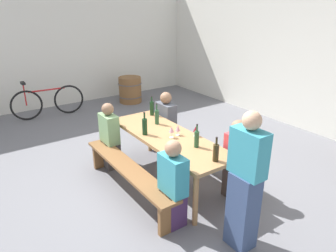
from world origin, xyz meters
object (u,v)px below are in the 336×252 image
(wine_glass_2, at_px, (196,129))
(seated_guest_far_1, at_px, (236,160))
(seated_guest_far_0, at_px, (166,125))
(bench_near, at_px, (128,172))
(parked_bicycle_0, at_px, (48,102))
(wine_bottle_2, at_px, (157,117))
(seated_guest_near_0, at_px, (110,138))
(tasting_table, at_px, (168,140))
(seated_guest_near_1, at_px, (173,186))
(wine_bottle_4, at_px, (152,108))
(standing_host, at_px, (245,185))
(wine_barrel, at_px, (130,90))
(bench_far, at_px, (202,148))
(wine_glass_1, at_px, (178,128))
(wine_bottle_0, at_px, (145,126))
(wine_bottle_1, at_px, (197,139))
(wine_glass_0, at_px, (172,130))
(wine_bottle_3, at_px, (216,152))

(wine_glass_2, bearing_deg, seated_guest_far_1, 18.96)
(seated_guest_far_0, height_order, seated_guest_far_1, seated_guest_far_1)
(bench_near, bearing_deg, parked_bicycle_0, -179.81)
(wine_bottle_2, distance_m, seated_guest_near_0, 0.84)
(seated_guest_far_1, bearing_deg, tasting_table, -58.60)
(seated_guest_near_1, bearing_deg, wine_bottle_4, 65.35)
(standing_host, height_order, wine_barrel, standing_host)
(bench_far, height_order, standing_host, standing_host)
(standing_host, bearing_deg, wine_glass_1, -8.91)
(wine_bottle_0, bearing_deg, wine_barrel, 155.06)
(wine_bottle_0, bearing_deg, wine_bottle_1, 24.60)
(seated_guest_near_1, bearing_deg, bench_far, 35.71)
(wine_bottle_4, bearing_deg, seated_guest_far_0, 76.19)
(wine_barrel, xyz_separation_m, parked_bicycle_0, (-0.06, -2.16, 0.03))
(wine_bottle_4, xyz_separation_m, wine_glass_1, (0.96, -0.15, -0.02))
(wine_bottle_4, bearing_deg, wine_glass_2, 1.89)
(wine_bottle_4, xyz_separation_m, wine_glass_0, (0.98, -0.28, -0.01))
(bench_far, xyz_separation_m, wine_bottle_4, (-0.89, -0.40, 0.52))
(wine_glass_2, xyz_separation_m, seated_guest_far_0, (-1.08, 0.21, -0.32))
(seated_guest_near_1, bearing_deg, wine_glass_2, 36.26)
(wine_bottle_1, relative_size, wine_bottle_4, 0.97)
(wine_bottle_2, distance_m, wine_glass_0, 0.59)
(bench_far, xyz_separation_m, standing_host, (1.59, -0.79, 0.41))
(wine_barrel, bearing_deg, wine_bottle_4, -21.35)
(tasting_table, xyz_separation_m, wine_bottle_4, (-0.89, 0.28, 0.20))
(seated_guest_far_0, bearing_deg, standing_host, 75.21)
(wine_bottle_0, height_order, wine_bottle_1, wine_bottle_0)
(wine_bottle_4, bearing_deg, wine_bottle_2, -21.28)
(wine_bottle_0, distance_m, wine_bottle_1, 0.84)
(wine_glass_0, bearing_deg, bench_far, 97.40)
(seated_guest_far_1, distance_m, parked_bicycle_0, 5.02)
(wine_glass_1, xyz_separation_m, wine_barrel, (-4.00, 1.34, -0.51))
(bench_near, height_order, wine_glass_2, wine_glass_2)
(wine_bottle_1, height_order, wine_bottle_4, wine_bottle_4)
(wine_bottle_0, xyz_separation_m, seated_guest_far_0, (-0.60, 0.78, -0.34))
(wine_bottle_0, xyz_separation_m, parked_bicycle_0, (-3.77, -0.44, -0.51))
(seated_guest_far_0, distance_m, wine_barrel, 3.25)
(wine_bottle_0, bearing_deg, seated_guest_near_0, -157.63)
(bench_near, xyz_separation_m, wine_bottle_1, (0.53, 0.77, 0.51))
(tasting_table, xyz_separation_m, wine_glass_2, (0.25, 0.32, 0.19))
(bench_far, bearing_deg, seated_guest_near_1, -54.29)
(tasting_table, bearing_deg, wine_glass_2, 51.88)
(standing_host, distance_m, wine_barrel, 5.77)
(tasting_table, xyz_separation_m, bench_far, (0.00, 0.68, -0.31))
(wine_bottle_3, relative_size, wine_glass_1, 2.00)
(wine_bottle_2, relative_size, wine_glass_0, 2.03)
(wine_bottle_2, bearing_deg, tasting_table, -13.97)
(wine_bottle_0, distance_m, wine_bottle_4, 0.85)
(bench_far, relative_size, wine_barrel, 3.11)
(bench_far, distance_m, wine_bottle_3, 1.28)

